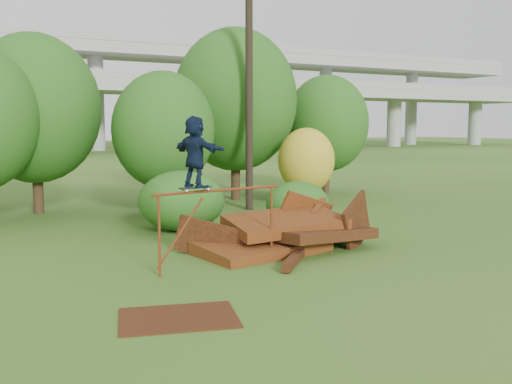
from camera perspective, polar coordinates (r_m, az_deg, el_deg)
name	(u,v)px	position (r m, az deg, el deg)	size (l,w,h in m)	color
ground	(328,270)	(13.05, 7.26, -7.71)	(240.00, 240.00, 0.00)	#2D5116
scrap_pile	(286,234)	(14.86, 2.97, -4.21)	(5.39, 3.46, 1.87)	#481C0C
grind_rail	(219,209)	(12.97, -3.72, -1.72)	(3.27, 0.52, 1.80)	maroon
skateboard	(196,188)	(12.60, -6.06, 0.42)	(0.77, 0.30, 0.08)	black
skater	(195,152)	(12.54, -6.10, 4.04)	(1.45, 0.46, 1.56)	black
flat_plate	(178,318)	(9.88, -7.77, -12.35)	(1.95, 1.40, 0.03)	#3C1D0D
tree_1	(35,109)	(22.37, -21.27, 7.77)	(4.72, 4.72, 6.56)	black
tree_2	(164,130)	(20.82, -9.23, 6.10)	(3.68, 3.68, 5.18)	black
tree_3	(235,100)	(24.94, -2.09, 9.17)	(5.34, 5.34, 7.42)	black
tree_4	(306,161)	(23.07, 5.05, 3.15)	(2.29, 2.29, 3.16)	black
tree_5	(327,124)	(27.79, 7.09, 6.80)	(4.03, 4.03, 5.66)	black
shrub_left	(182,201)	(17.70, -7.44, -0.87)	(2.69, 2.48, 1.86)	#285617
shrub_right	(297,204)	(18.30, 4.16, -1.21)	(2.07, 1.90, 1.47)	#285617
utility_pole	(249,73)	(21.95, -0.69, 11.85)	(1.40, 0.28, 10.30)	black
freeway_overpass	(23,66)	(73.98, -22.23, 11.63)	(160.00, 15.00, 13.70)	gray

